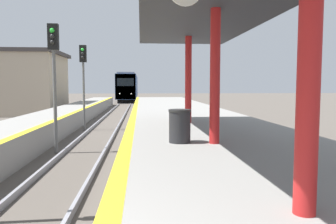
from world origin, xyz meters
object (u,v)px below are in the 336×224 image
object	(u,v)px
train	(129,87)
trash_bin	(180,126)
signal_mid	(54,64)
signal_far	(83,71)

from	to	relation	value
train	trash_bin	size ratio (longest dim) A/B	26.95
train	trash_bin	xyz separation A→B (m)	(3.02, -47.18, -0.78)
signal_mid	signal_far	distance (m)	6.08
signal_mid	signal_far	bearing A→B (deg)	90.20
signal_mid	signal_far	world-z (taller)	same
signal_far	trash_bin	distance (m)	10.61
train	trash_bin	bearing A→B (deg)	-86.34
train	signal_far	distance (m)	37.58
signal_far	trash_bin	size ratio (longest dim) A/B	5.33
signal_far	trash_bin	world-z (taller)	signal_far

